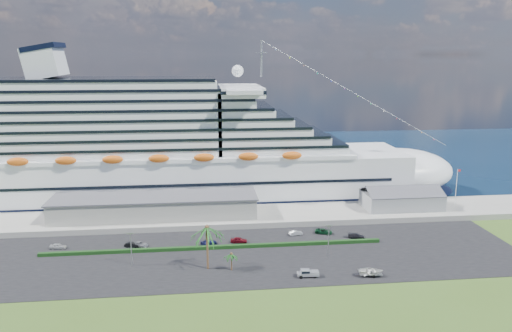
{
  "coord_description": "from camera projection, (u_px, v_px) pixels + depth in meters",
  "views": [
    {
      "loc": [
        -11.02,
        -105.83,
        49.36
      ],
      "look_at": [
        4.36,
        30.0,
        18.75
      ],
      "focal_mm": 35.0,
      "sensor_mm": 36.0,
      "label": 1
    }
  ],
  "objects": [
    {
      "name": "parked_car_0",
      "position": [
        58.0,
        246.0,
        129.09
      ],
      "size": [
        4.31,
        1.99,
        1.43
      ],
      "primitive_type": "imported",
      "rotation": [
        0.0,
        0.0,
        1.5
      ],
      "color": "#B4B4B6",
      "rests_on": "asphalt_lot"
    },
    {
      "name": "wharf",
      "position": [
        238.0,
        216.0,
        153.2
      ],
      "size": [
        240.0,
        20.0,
        1.8
      ],
      "primitive_type": "cube",
      "color": "gray",
      "rests_on": "ground"
    },
    {
      "name": "palm_short",
      "position": [
        231.0,
        256.0,
        115.74
      ],
      "size": [
        3.53,
        3.53,
        4.56
      ],
      "color": "#47301E",
      "rests_on": "ground"
    },
    {
      "name": "parked_car_3",
      "position": [
        209.0,
        242.0,
        132.06
      ],
      "size": [
        4.74,
        3.33,
        1.27
      ],
      "primitive_type": "imported",
      "rotation": [
        0.0,
        0.0,
        1.96
      ],
      "color": "#131743",
      "rests_on": "asphalt_lot"
    },
    {
      "name": "parked_car_7",
      "position": [
        356.0,
        236.0,
        136.63
      ],
      "size": [
        4.98,
        3.22,
        1.34
      ],
      "primitive_type": "imported",
      "rotation": [
        0.0,
        0.0,
        1.26
      ],
      "color": "black",
      "rests_on": "asphalt_lot"
    },
    {
      "name": "boat_trailer",
      "position": [
        371.0,
        271.0,
        113.02
      ],
      "size": [
        6.62,
        4.63,
        1.86
      ],
      "color": "gray",
      "rests_on": "asphalt_lot"
    },
    {
      "name": "palm_tall",
      "position": [
        207.0,
        232.0,
        115.38
      ],
      "size": [
        8.82,
        8.82,
        11.13
      ],
      "color": "#47301E",
      "rests_on": "ground"
    },
    {
      "name": "parked_car_6",
      "position": [
        324.0,
        231.0,
        140.16
      ],
      "size": [
        5.38,
        3.84,
        1.36
      ],
      "primitive_type": "imported",
      "rotation": [
        0.0,
        0.0,
        1.21
      ],
      "color": "#0E3B1F",
      "rests_on": "asphalt_lot"
    },
    {
      "name": "cruise_ship",
      "position": [
        170.0,
        152.0,
        170.65
      ],
      "size": [
        191.0,
        38.0,
        54.0
      ],
      "color": "silver",
      "rests_on": "ground"
    },
    {
      "name": "port_shed",
      "position": [
        401.0,
        200.0,
        158.14
      ],
      "size": [
        24.0,
        12.31,
        7.37
      ],
      "color": "gray",
      "rests_on": "wharf"
    },
    {
      "name": "parked_car_2",
      "position": [
        140.0,
        244.0,
        130.69
      ],
      "size": [
        5.0,
        3.67,
        1.26
      ],
      "primitive_type": "imported",
      "rotation": [
        0.0,
        0.0,
        1.18
      ],
      "color": "gray",
      "rests_on": "asphalt_lot"
    },
    {
      "name": "parked_car_4",
      "position": [
        239.0,
        240.0,
        133.38
      ],
      "size": [
        4.62,
        2.36,
        1.5
      ],
      "primitive_type": "imported",
      "rotation": [
        0.0,
        0.0,
        1.43
      ],
      "color": "maroon",
      "rests_on": "asphalt_lot"
    },
    {
      "name": "lamp_post_left",
      "position": [
        131.0,
        245.0,
        118.13
      ],
      "size": [
        1.6,
        0.35,
        8.27
      ],
      "color": "gray",
      "rests_on": "asphalt_lot"
    },
    {
      "name": "asphalt_lot",
      "position": [
        247.0,
        255.0,
        125.26
      ],
      "size": [
        140.0,
        38.0,
        0.12
      ],
      "primitive_type": "cube",
      "color": "black",
      "rests_on": "ground"
    },
    {
      "name": "parked_car_1",
      "position": [
        132.0,
        245.0,
        130.35
      ],
      "size": [
        4.06,
        2.08,
        1.27
      ],
      "primitive_type": "imported",
      "rotation": [
        0.0,
        0.0,
        1.37
      ],
      "color": "black",
      "rests_on": "asphalt_lot"
    },
    {
      "name": "ground",
      "position": [
        252.0,
        274.0,
        114.61
      ],
      "size": [
        420.0,
        420.0,
        0.0
      ],
      "primitive_type": "plane",
      "color": "#3A551C",
      "rests_on": "ground"
    },
    {
      "name": "flagpole",
      "position": [
        456.0,
        186.0,
        159.28
      ],
      "size": [
        1.08,
        0.16,
        12.0
      ],
      "color": "silver",
      "rests_on": "wharf"
    },
    {
      "name": "hedge",
      "position": [
        215.0,
        247.0,
        129.12
      ],
      "size": [
        88.0,
        1.1,
        0.9
      ],
      "primitive_type": "cube",
      "color": "black",
      "rests_on": "asphalt_lot"
    },
    {
      "name": "water",
      "position": [
        224.0,
        159.0,
        240.66
      ],
      "size": [
        420.0,
        160.0,
        0.02
      ],
      "primitive_type": "cube",
      "color": "#0B1E31",
      "rests_on": "ground"
    },
    {
      "name": "terminal_building",
      "position": [
        155.0,
        206.0,
        149.56
      ],
      "size": [
        61.0,
        15.0,
        6.3
      ],
      "color": "gray",
      "rests_on": "wharf"
    },
    {
      "name": "lamp_post_right",
      "position": [
        329.0,
        237.0,
        123.39
      ],
      "size": [
        1.6,
        0.35,
        8.27
      ],
      "color": "gray",
      "rests_on": "asphalt_lot"
    },
    {
      "name": "parked_car_5",
      "position": [
        296.0,
        233.0,
        139.0
      ],
      "size": [
        4.01,
        1.98,
        1.26
      ],
      "primitive_type": "imported",
      "rotation": [
        0.0,
        0.0,
        1.75
      ],
      "color": "#AAACB1",
      "rests_on": "asphalt_lot"
    },
    {
      "name": "pickup_truck",
      "position": [
        308.0,
        273.0,
        112.83
      ],
      "size": [
        5.07,
        2.12,
        1.75
      ],
      "color": "black",
      "rests_on": "asphalt_lot"
    }
  ]
}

